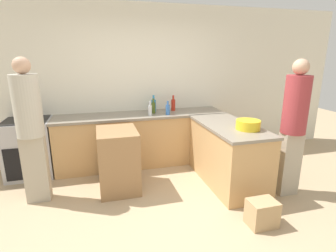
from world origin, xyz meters
TOP-DOWN VIEW (x-y plane):
  - ground_plane at (0.00, 0.00)m, footprint 14.00×14.00m
  - wall_back at (0.00, 2.04)m, footprint 8.00×0.06m
  - counter_back at (0.00, 1.70)m, footprint 2.87×0.66m
  - counter_peninsula at (1.09, 0.67)m, footprint 0.69×1.47m
  - range_oven at (-1.78, 1.70)m, footprint 0.68×0.64m
  - island_table at (-0.48, 0.88)m, footprint 0.54×0.69m
  - mixing_bowl at (1.21, 0.37)m, footprint 0.32×0.32m
  - olive_oil_bottle at (0.21, 1.70)m, footprint 0.07×0.07m
  - dish_soap_bottle at (0.24, 1.85)m, footprint 0.08×0.08m
  - water_bottle_blue at (0.41, 1.52)m, footprint 0.07×0.07m
  - hot_sauce_bottle at (0.60, 1.83)m, footprint 0.07×0.07m
  - vinegar_bottle_clear at (0.11, 1.53)m, footprint 0.06×0.06m
  - person_by_range at (-1.53, 0.84)m, footprint 0.32×0.32m
  - person_at_peninsula at (1.72, 0.13)m, footprint 0.31×0.31m
  - paper_bag at (0.97, -0.41)m, footprint 0.31×0.24m

SIDE VIEW (x-z plane):
  - ground_plane at x=0.00m, z-range 0.00..0.00m
  - paper_bag at x=0.97m, z-range 0.00..0.30m
  - island_table at x=-0.48m, z-range 0.00..0.86m
  - counter_back at x=0.00m, z-range 0.00..0.89m
  - counter_peninsula at x=1.09m, z-range 0.00..0.89m
  - range_oven at x=-1.78m, z-range 0.00..0.90m
  - mixing_bowl at x=1.21m, z-range 0.89..1.01m
  - water_bottle_blue at x=0.41m, z-range 0.86..1.09m
  - vinegar_bottle_clear at x=0.11m, z-range 0.86..1.10m
  - olive_oil_bottle at x=0.21m, z-range 0.86..1.11m
  - person_at_peninsula at x=1.72m, z-range 0.09..1.90m
  - hot_sauce_bottle at x=0.60m, z-range 0.86..1.13m
  - dish_soap_bottle at x=0.24m, z-range 0.86..1.14m
  - person_by_range at x=-1.53m, z-range 0.09..1.92m
  - wall_back at x=0.00m, z-range 0.00..2.70m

